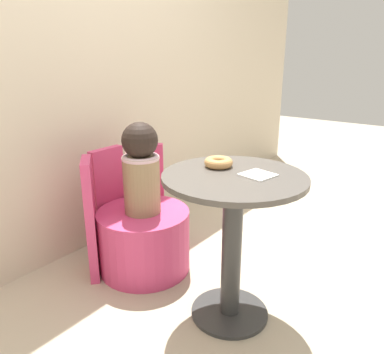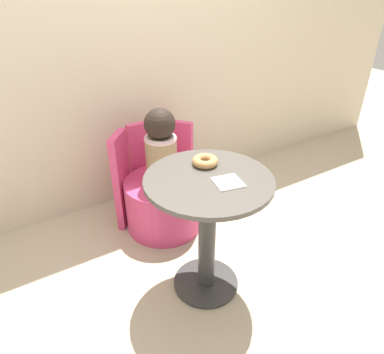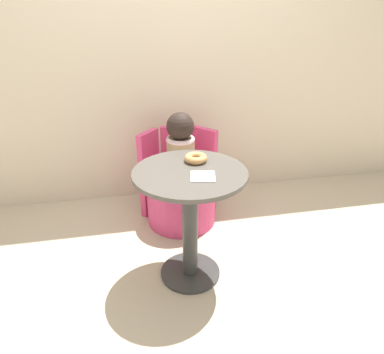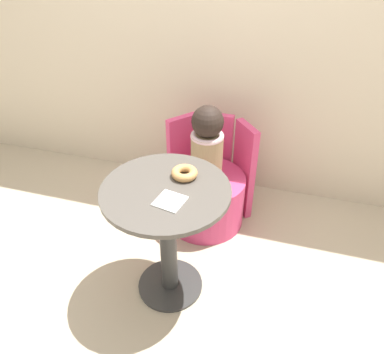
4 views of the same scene
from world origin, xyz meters
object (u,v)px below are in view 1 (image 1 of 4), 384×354
at_px(tub_chair, 144,240).
at_px(donut, 219,162).
at_px(round_table, 233,221).
at_px(child_figure, 141,168).

bearing_deg(tub_chair, donut, -89.08).
relative_size(round_table, tub_chair, 1.36).
height_order(child_figure, donut, child_figure).
xyz_separation_m(child_figure, donut, (0.01, -0.51, 0.12)).
distance_m(round_table, donut, 0.28).
xyz_separation_m(tub_chair, child_figure, (-0.00, 0.00, 0.45)).
xyz_separation_m(round_table, donut, (0.06, 0.12, 0.25)).
height_order(tub_chair, child_figure, child_figure).
bearing_deg(child_figure, donut, -89.08).
bearing_deg(donut, child_figure, 90.92).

